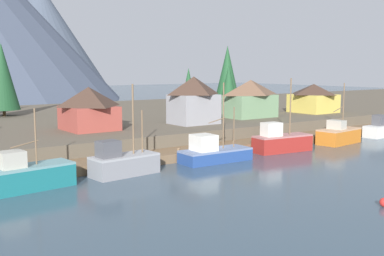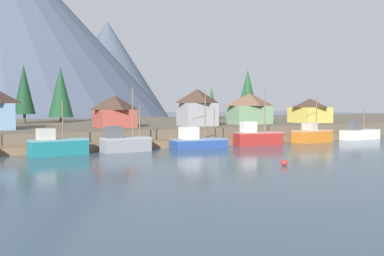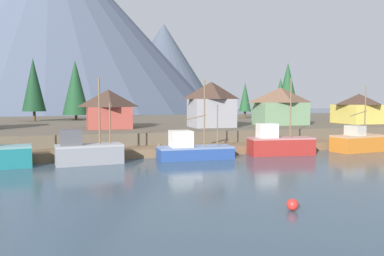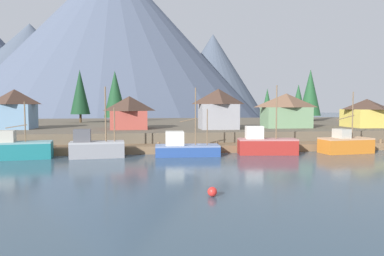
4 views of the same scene
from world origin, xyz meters
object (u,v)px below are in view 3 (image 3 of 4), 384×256
at_px(fishing_boat_red, 279,144).
at_px(house_grey, 211,104).
at_px(fishing_boat_orange, 358,142).
at_px(conifer_mid_right, 75,88).
at_px(conifer_near_left, 33,85).
at_px(conifer_mid_left, 288,87).
at_px(fishing_boat_blue, 192,149).
at_px(house_yellow, 359,108).
at_px(channel_buoy, 292,205).
at_px(house_green, 281,106).
at_px(conifer_near_right, 245,97).
at_px(conifer_back_left, 280,94).
at_px(house_red, 109,108).
at_px(fishing_boat_grey, 87,152).

height_order(fishing_boat_red, house_grey, house_grey).
height_order(fishing_boat_orange, conifer_mid_right, conifer_mid_right).
distance_m(conifer_near_left, conifer_mid_left, 55.19).
xyz_separation_m(fishing_boat_blue, house_yellow, (34.70, 14.74, 4.03)).
height_order(fishing_boat_red, channel_buoy, fishing_boat_red).
bearing_deg(conifer_mid_left, house_green, -123.19).
bearing_deg(conifer_near_left, fishing_boat_blue, -63.27).
relative_size(fishing_boat_red, conifer_near_right, 1.15).
bearing_deg(fishing_boat_blue, conifer_back_left, 49.49).
height_order(conifer_mid_right, conifer_back_left, conifer_mid_right).
distance_m(conifer_near_left, conifer_mid_right, 7.79).
bearing_deg(house_red, conifer_near_left, 117.54).
bearing_deg(channel_buoy, house_red, 101.15).
bearing_deg(conifer_near_left, fishing_boat_red, -51.87).
xyz_separation_m(fishing_boat_red, fishing_boat_orange, (11.17, -0.22, -0.11)).
bearing_deg(conifer_near_right, conifer_mid_right, 177.34).
xyz_separation_m(house_green, conifer_back_left, (9.44, 16.39, 2.16)).
xyz_separation_m(fishing_boat_red, conifer_mid_right, (-22.58, 40.13, 7.67)).
height_order(conifer_back_left, channel_buoy, conifer_back_left).
height_order(fishing_boat_orange, conifer_near_right, conifer_near_right).
height_order(conifer_mid_left, conifer_mid_right, conifer_mid_left).
bearing_deg(house_red, house_grey, -9.66).
height_order(fishing_boat_grey, house_grey, house_grey).
xyz_separation_m(house_yellow, channel_buoy, (-35.04, -35.62, -4.74)).
xyz_separation_m(house_yellow, conifer_mid_left, (1.11, 24.99, 4.43)).
height_order(house_grey, house_yellow, house_grey).
relative_size(fishing_boat_orange, conifer_near_left, 0.70).
distance_m(fishing_boat_blue, house_grey, 15.88).
distance_m(fishing_boat_grey, fishing_boat_red, 21.99).
relative_size(conifer_near_left, conifer_mid_left, 0.93).
bearing_deg(house_grey, house_yellow, 2.92).
xyz_separation_m(house_grey, channel_buoy, (-7.48, -34.21, -5.57)).
height_order(house_grey, conifer_mid_right, conifer_mid_right).
bearing_deg(conifer_mid_right, channel_buoy, -79.39).
bearing_deg(conifer_mid_left, channel_buoy, -120.81).
bearing_deg(fishing_boat_grey, house_grey, 30.80).
distance_m(house_grey, house_yellow, 27.61).
xyz_separation_m(house_green, conifer_near_right, (4.71, 23.49, 1.59)).
bearing_deg(conifer_near_right, fishing_boat_grey, -132.72).
distance_m(conifer_mid_left, conifer_back_left, 10.91).
bearing_deg(conifer_near_right, conifer_near_left, -179.98).
bearing_deg(conifer_back_left, fishing_boat_grey, -142.09).
bearing_deg(conifer_back_left, house_grey, -140.56).
relative_size(house_red, conifer_back_left, 0.81).
distance_m(fishing_boat_orange, conifer_near_right, 39.20).
bearing_deg(conifer_back_left, house_red, -157.04).
bearing_deg(house_green, house_yellow, -0.88).
bearing_deg(conifer_back_left, conifer_near_left, 171.67).
bearing_deg(conifer_near_right, fishing_boat_red, -109.36).
xyz_separation_m(fishing_boat_red, conifer_near_right, (13.51, 38.45, 5.86)).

